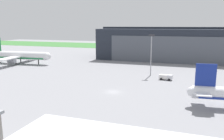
# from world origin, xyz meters

# --- Properties ---
(ground_plane) EXTENTS (440.00, 440.00, 0.00)m
(ground_plane) POSITION_xyz_m (0.00, 0.00, 0.00)
(ground_plane) COLOR gray
(grass_field_strip) EXTENTS (440.00, 56.00, 0.08)m
(grass_field_strip) POSITION_xyz_m (0.00, 159.43, 0.04)
(grass_field_strip) COLOR #3E7939
(grass_field_strip) RESTS_ON ground_plane
(maintenance_hangar) EXTENTS (86.70, 33.61, 19.97)m
(maintenance_hangar) POSITION_xyz_m (10.74, 81.08, 9.53)
(maintenance_hangar) COLOR #232833
(maintenance_hangar) RESTS_ON ground_plane
(airliner_far_right) EXTENTS (36.59, 32.57, 14.23)m
(airliner_far_right) POSITION_xyz_m (-66.17, 36.75, 4.51)
(airliner_far_right) COLOR white
(airliner_far_right) RESTS_ON ground_plane
(baggage_tug) EXTENTS (5.33, 2.80, 2.11)m
(baggage_tug) POSITION_xyz_m (14.30, 22.80, 1.18)
(baggage_tug) COLOR silver
(baggage_tug) RESTS_ON ground_plane
(apron_light_mast) EXTENTS (2.40, 0.50, 17.34)m
(apron_light_mast) POSITION_xyz_m (7.21, 29.06, 10.27)
(apron_light_mast) COLOR #99999E
(apron_light_mast) RESTS_ON ground_plane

